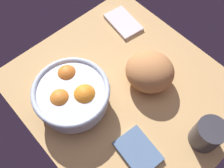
# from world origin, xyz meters

# --- Properties ---
(ground_plane) EXTENTS (0.70, 0.63, 0.03)m
(ground_plane) POSITION_xyz_m (0.00, 0.00, -0.01)
(ground_plane) COLOR tan
(fruit_bowl) EXTENTS (0.23, 0.23, 0.11)m
(fruit_bowl) POSITION_xyz_m (0.07, 0.16, 0.06)
(fruit_bowl) COLOR silver
(fruit_bowl) RESTS_ON ground
(bread_loaf) EXTENTS (0.20, 0.20, 0.11)m
(bread_loaf) POSITION_xyz_m (-0.03, -0.08, 0.06)
(bread_loaf) COLOR #C7814A
(bread_loaf) RESTS_ON ground
(napkin_folded) EXTENTS (0.13, 0.10, 0.01)m
(napkin_folded) POSITION_xyz_m (-0.17, 0.12, 0.01)
(napkin_folded) COLOR slate
(napkin_folded) RESTS_ON ground
(napkin_spare) EXTENTS (0.15, 0.11, 0.01)m
(napkin_spare) POSITION_xyz_m (0.21, -0.19, 0.01)
(napkin_spare) COLOR silver
(napkin_spare) RESTS_ON ground
(mug) EXTENTS (0.08, 0.13, 0.10)m
(mug) POSITION_xyz_m (-0.28, -0.06, 0.05)
(mug) COLOR #33333A
(mug) RESTS_ON ground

